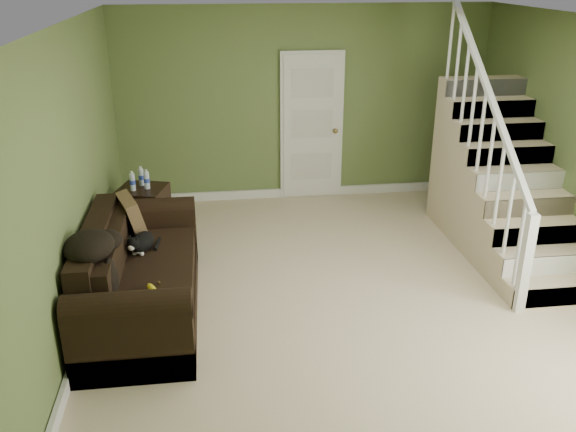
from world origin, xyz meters
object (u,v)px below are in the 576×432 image
object	(u,v)px
cat	(142,243)
banana	(152,290)
sofa	(137,280)
side_table	(144,213)

from	to	relation	value
cat	banana	world-z (taller)	cat
banana	cat	bearing A→B (deg)	77.99
banana	sofa	bearing A→B (deg)	87.78
sofa	side_table	xyz separation A→B (m)	(-0.09, 1.72, -0.02)
side_table	cat	bearing A→B (deg)	-84.74
sofa	cat	bearing A→B (deg)	82.41
banana	side_table	bearing A→B (deg)	74.76
cat	banana	size ratio (longest dim) A/B	2.38
sofa	banana	bearing A→B (deg)	-69.82
side_table	cat	world-z (taller)	side_table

